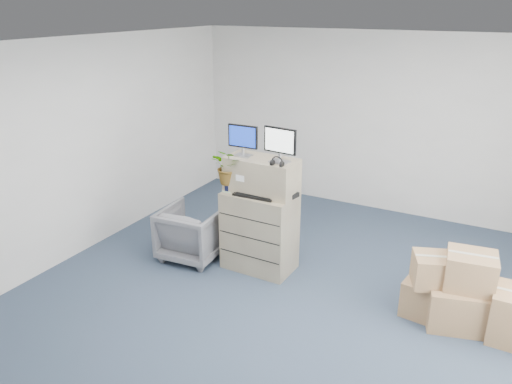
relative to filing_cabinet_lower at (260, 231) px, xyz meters
The scene contains 16 objects.
ground 1.20m from the filing_cabinet_lower, 52.16° to the right, with size 7.00×7.00×0.00m, color #273447.
wall_back 2.88m from the filing_cabinet_lower, 75.92° to the left, with size 6.00×0.02×2.80m, color silver.
filing_cabinet_lower is the anchor object (origin of this frame).
filing_cabinet_upper 0.72m from the filing_cabinet_lower, 88.55° to the left, with size 0.86×0.43×0.43m, color gray.
monitor_left 1.18m from the filing_cabinet_lower, behind, with size 0.39×0.15×0.38m.
monitor_right 1.19m from the filing_cabinet_lower, ahead, with size 0.42×0.18×0.41m.
headphones 1.03m from the filing_cabinet_lower, 23.16° to the right, with size 0.15×0.15×0.02m, color black.
keyboard 0.53m from the filing_cabinet_lower, 92.91° to the right, with size 0.51×0.21×0.03m, color black.
mouse 0.60m from the filing_cabinet_lower, 20.07° to the right, with size 0.10×0.06×0.03m, color silver.
water_bottle 0.64m from the filing_cabinet_lower, 29.52° to the left, with size 0.08×0.08×0.26m, color #96999F.
phone_dock 0.55m from the filing_cabinet_lower, 130.78° to the left, with size 0.05×0.04×0.12m.
external_drive 0.65m from the filing_cabinet_lower, 12.55° to the left, with size 0.18×0.14×0.06m, color black.
tissue_box 0.67m from the filing_cabinet_lower, 13.89° to the left, with size 0.21×0.10×0.08m, color #3D92CF.
potted_plant 0.84m from the filing_cabinet_lower, 168.03° to the right, with size 0.47×0.51×0.43m.
office_chair 0.93m from the filing_cabinet_lower, 168.99° to the right, with size 0.74×0.70×0.76m, color #5B5B60.
cardboard_boxes 2.52m from the filing_cabinet_lower, ahead, with size 1.63×1.13×0.82m.
Camera 1 is at (1.96, -4.13, 3.18)m, focal length 35.00 mm.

